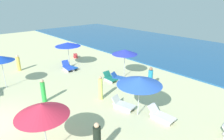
{
  "coord_description": "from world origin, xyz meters",
  "views": [
    {
      "loc": [
        10.7,
        -0.81,
        6.38
      ],
      "look_at": [
        0.03,
        8.63,
        1.12
      ],
      "focal_mm": 31.66,
      "sensor_mm": 36.0,
      "label": 1
    }
  ],
  "objects_px": {
    "umbrella_0": "(125,52)",
    "lounge_chair_0_1": "(119,78)",
    "lounge_chair_5_1": "(68,67)",
    "umbrella_4": "(42,110)",
    "lounge_chair_2_1": "(161,115)",
    "beachgoer_0": "(18,63)",
    "beachgoer_1": "(150,78)",
    "umbrella_5": "(68,44)",
    "lounge_chair_2_0": "(123,104)",
    "umbrella_2": "(140,81)",
    "beachgoer_2": "(43,91)",
    "cooler_box_0": "(75,56)",
    "umbrella_1": "(1,58)",
    "lounge_chair_0_0": "(110,78)",
    "beachgoer_3": "(101,88)",
    "beachgoer_4": "(97,140)"
  },
  "relations": [
    {
      "from": "lounge_chair_2_0",
      "to": "lounge_chair_5_1",
      "type": "bearing_deg",
      "value": 70.11
    },
    {
      "from": "cooler_box_0",
      "to": "beachgoer_0",
      "type": "bearing_deg",
      "value": 112.48
    },
    {
      "from": "beachgoer_4",
      "to": "umbrella_2",
      "type": "bearing_deg",
      "value": 111.99
    },
    {
      "from": "lounge_chair_2_0",
      "to": "beachgoer_4",
      "type": "xyz_separation_m",
      "value": [
        1.95,
        -3.44,
        0.47
      ]
    },
    {
      "from": "umbrella_2",
      "to": "lounge_chair_2_1",
      "type": "height_order",
      "value": "umbrella_2"
    },
    {
      "from": "lounge_chair_2_1",
      "to": "beachgoer_0",
      "type": "distance_m",
      "value": 13.7
    },
    {
      "from": "lounge_chair_2_1",
      "to": "beachgoer_0",
      "type": "height_order",
      "value": "beachgoer_0"
    },
    {
      "from": "umbrella_0",
      "to": "lounge_chair_0_1",
      "type": "bearing_deg",
      "value": -68.6
    },
    {
      "from": "lounge_chair_5_1",
      "to": "beachgoer_4",
      "type": "relative_size",
      "value": 0.96
    },
    {
      "from": "umbrella_4",
      "to": "beachgoer_4",
      "type": "relative_size",
      "value": 1.56
    },
    {
      "from": "umbrella_4",
      "to": "beachgoer_1",
      "type": "xyz_separation_m",
      "value": [
        -1.33,
        8.65,
        -1.46
      ]
    },
    {
      "from": "lounge_chair_0_0",
      "to": "beachgoer_4",
      "type": "xyz_separation_m",
      "value": [
        5.68,
        -5.66,
        0.49
      ]
    },
    {
      "from": "lounge_chair_2_1",
      "to": "umbrella_5",
      "type": "relative_size",
      "value": 0.64
    },
    {
      "from": "umbrella_4",
      "to": "beachgoer_2",
      "type": "height_order",
      "value": "umbrella_4"
    },
    {
      "from": "beachgoer_2",
      "to": "cooler_box_0",
      "type": "relative_size",
      "value": 3.04
    },
    {
      "from": "umbrella_4",
      "to": "beachgoer_1",
      "type": "bearing_deg",
      "value": 98.74
    },
    {
      "from": "beachgoer_2",
      "to": "beachgoer_3",
      "type": "bearing_deg",
      "value": -152.2
    },
    {
      "from": "lounge_chair_0_0",
      "to": "beachgoer_0",
      "type": "distance_m",
      "value": 8.76
    },
    {
      "from": "umbrella_2",
      "to": "beachgoer_1",
      "type": "relative_size",
      "value": 1.56
    },
    {
      "from": "umbrella_0",
      "to": "lounge_chair_0_0",
      "type": "height_order",
      "value": "umbrella_0"
    },
    {
      "from": "umbrella_2",
      "to": "lounge_chair_2_0",
      "type": "distance_m",
      "value": 2.17
    },
    {
      "from": "beachgoer_2",
      "to": "beachgoer_1",
      "type": "bearing_deg",
      "value": -141.34
    },
    {
      "from": "umbrella_0",
      "to": "lounge_chair_5_1",
      "type": "bearing_deg",
      "value": -148.31
    },
    {
      "from": "lounge_chair_5_1",
      "to": "beachgoer_3",
      "type": "xyz_separation_m",
      "value": [
        6.41,
        -1.19,
        0.5
      ]
    },
    {
      "from": "umbrella_0",
      "to": "beachgoer_3",
      "type": "relative_size",
      "value": 1.45
    },
    {
      "from": "beachgoer_0",
      "to": "beachgoer_3",
      "type": "distance_m",
      "value": 9.54
    },
    {
      "from": "umbrella_4",
      "to": "beachgoer_1",
      "type": "distance_m",
      "value": 8.88
    },
    {
      "from": "beachgoer_2",
      "to": "beachgoer_3",
      "type": "height_order",
      "value": "beachgoer_3"
    },
    {
      "from": "lounge_chair_0_0",
      "to": "lounge_chair_5_1",
      "type": "distance_m",
      "value": 4.68
    },
    {
      "from": "lounge_chair_0_0",
      "to": "lounge_chair_5_1",
      "type": "xyz_separation_m",
      "value": [
        -4.49,
        -1.31,
        0.03
      ]
    },
    {
      "from": "lounge_chair_2_1",
      "to": "lounge_chair_0_1",
      "type": "bearing_deg",
      "value": 66.39
    },
    {
      "from": "cooler_box_0",
      "to": "umbrella_1",
      "type": "bearing_deg",
      "value": 133.51
    },
    {
      "from": "umbrella_2",
      "to": "cooler_box_0",
      "type": "xyz_separation_m",
      "value": [
        -12.33,
        3.43,
        -1.92
      ]
    },
    {
      "from": "umbrella_4",
      "to": "beachgoer_0",
      "type": "relative_size",
      "value": 1.65
    },
    {
      "from": "beachgoer_1",
      "to": "beachgoer_2",
      "type": "distance_m",
      "value": 7.54
    },
    {
      "from": "lounge_chair_2_0",
      "to": "beachgoer_2",
      "type": "height_order",
      "value": "beachgoer_2"
    },
    {
      "from": "lounge_chair_5_1",
      "to": "umbrella_4",
      "type": "bearing_deg",
      "value": -117.89
    },
    {
      "from": "beachgoer_0",
      "to": "beachgoer_2",
      "type": "xyz_separation_m",
      "value": [
        7.14,
        -0.72,
        0.04
      ]
    },
    {
      "from": "umbrella_5",
      "to": "lounge_chair_2_0",
      "type": "bearing_deg",
      "value": -9.68
    },
    {
      "from": "lounge_chair_0_0",
      "to": "cooler_box_0",
      "type": "relative_size",
      "value": 2.45
    },
    {
      "from": "lounge_chair_0_0",
      "to": "beachgoer_4",
      "type": "distance_m",
      "value": 8.03
    },
    {
      "from": "lounge_chair_0_0",
      "to": "lounge_chair_2_0",
      "type": "distance_m",
      "value": 4.34
    },
    {
      "from": "lounge_chair_0_0",
      "to": "umbrella_2",
      "type": "xyz_separation_m",
      "value": [
        4.82,
        -2.07,
        1.88
      ]
    },
    {
      "from": "umbrella_2",
      "to": "beachgoer_3",
      "type": "bearing_deg",
      "value": -171.73
    },
    {
      "from": "umbrella_4",
      "to": "umbrella_2",
      "type": "bearing_deg",
      "value": 84.1
    },
    {
      "from": "cooler_box_0",
      "to": "umbrella_4",
      "type": "bearing_deg",
      "value": 164.83
    },
    {
      "from": "umbrella_4",
      "to": "beachgoer_0",
      "type": "height_order",
      "value": "umbrella_4"
    },
    {
      "from": "beachgoer_4",
      "to": "lounge_chair_0_0",
      "type": "bearing_deg",
      "value": 143.65
    },
    {
      "from": "beachgoer_0",
      "to": "cooler_box_0",
      "type": "bearing_deg",
      "value": -117.56
    },
    {
      "from": "beachgoer_0",
      "to": "beachgoer_2",
      "type": "height_order",
      "value": "beachgoer_2"
    }
  ]
}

